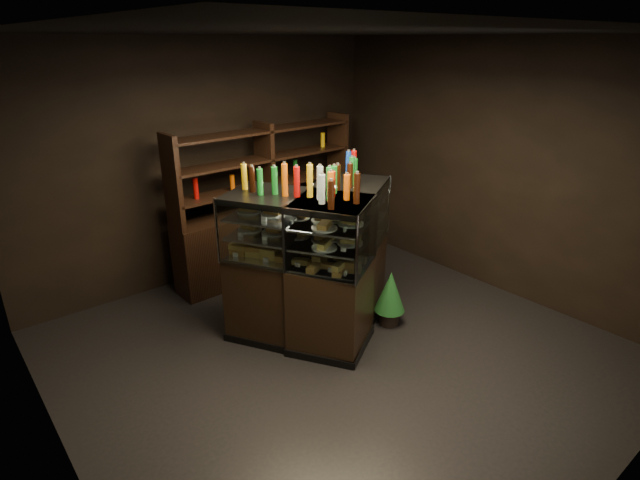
# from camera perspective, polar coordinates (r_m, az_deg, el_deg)

# --- Properties ---
(ground) EXTENTS (5.00, 5.00, 0.00)m
(ground) POSITION_cam_1_polar(r_m,az_deg,el_deg) (5.22, 1.90, -12.46)
(ground) COLOR black
(ground) RESTS_ON ground
(room_shell) EXTENTS (5.02, 5.02, 3.01)m
(room_shell) POSITION_cam_1_polar(r_m,az_deg,el_deg) (4.42, 2.22, 8.77)
(room_shell) COLOR black
(room_shell) RESTS_ON ground
(display_case) EXTENTS (1.93, 1.61, 1.57)m
(display_case) POSITION_cam_1_polar(r_m,az_deg,el_deg) (5.25, -0.00, -5.58)
(display_case) COLOR black
(display_case) RESTS_ON ground
(food_display) EXTENTS (1.48, 1.22, 0.48)m
(food_display) POSITION_cam_1_polar(r_m,az_deg,el_deg) (4.98, 0.02, 1.09)
(food_display) COLOR gold
(food_display) RESTS_ON display_case
(bottles_top) EXTENTS (1.31, 1.08, 0.30)m
(bottles_top) POSITION_cam_1_polar(r_m,az_deg,el_deg) (4.82, -0.01, 6.98)
(bottles_top) COLOR silver
(bottles_top) RESTS_ON display_case
(potted_conifer) EXTENTS (0.33, 0.33, 0.72)m
(potted_conifer) POSITION_cam_1_polar(r_m,az_deg,el_deg) (5.51, 8.05, -5.75)
(potted_conifer) COLOR black
(potted_conifer) RESTS_ON ground
(back_shelving) EXTENTS (2.60, 0.48, 2.00)m
(back_shelving) POSITION_cam_1_polar(r_m,az_deg,el_deg) (6.70, -6.02, 1.35)
(back_shelving) COLOR black
(back_shelving) RESTS_ON ground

